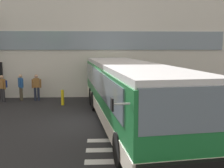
% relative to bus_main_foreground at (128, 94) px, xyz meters
% --- Properties ---
extents(ground_plane, '(80.00, 90.00, 0.02)m').
position_rel_bus_main_foreground_xyz_m(ground_plane, '(-1.49, 0.30, -1.35)').
color(ground_plane, '#232326').
rests_on(ground_plane, ground).
extents(bay_paint_stripes, '(4.40, 3.96, 0.01)m').
position_rel_bus_main_foreground_xyz_m(bay_paint_stripes, '(0.51, -3.90, -1.33)').
color(bay_paint_stripes, silver).
rests_on(bay_paint_stripes, ground).
extents(terminal_building, '(22.91, 13.80, 7.23)m').
position_rel_bus_main_foreground_xyz_m(terminal_building, '(-2.18, 11.91, 2.27)').
color(terminal_building, silver).
rests_on(terminal_building, ground).
extents(bus_main_foreground, '(4.09, 12.23, 2.70)m').
position_rel_bus_main_foreground_xyz_m(bus_main_foreground, '(0.00, 0.00, 0.00)').
color(bus_main_foreground, '#1E7238').
rests_on(bus_main_foreground, ground).
extents(passenger_near_column, '(0.52, 0.50, 1.68)m').
position_rel_bus_main_foreground_xyz_m(passenger_near_column, '(-7.21, 4.95, -0.37)').
color(passenger_near_column, '#2D2D33').
rests_on(passenger_near_column, ground).
extents(passenger_by_doorway, '(0.39, 0.51, 1.68)m').
position_rel_bus_main_foreground_xyz_m(passenger_by_doorway, '(-6.24, 5.39, -0.41)').
color(passenger_by_doorway, '#4C4233').
rests_on(passenger_by_doorway, ground).
extents(passenger_at_curb_edge, '(0.58, 0.28, 1.68)m').
position_rel_bus_main_foreground_xyz_m(passenger_at_curb_edge, '(-5.23, 5.27, -0.41)').
color(passenger_at_curb_edge, '#1E2338').
rests_on(passenger_at_curb_edge, ground).
extents(safety_bollard_yellow, '(0.18, 0.18, 0.90)m').
position_rel_bus_main_foreground_xyz_m(safety_bollard_yellow, '(-3.42, 3.90, -0.89)').
color(safety_bollard_yellow, yellow).
rests_on(safety_bollard_yellow, ground).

